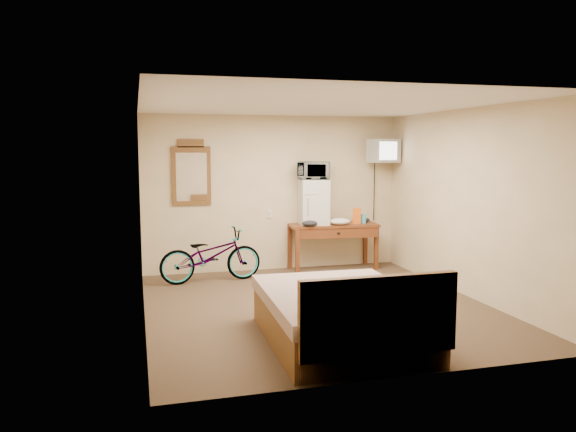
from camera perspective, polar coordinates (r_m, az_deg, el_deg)
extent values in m
plane|color=#4C3B26|center=(7.15, 2.96, -9.12)|extent=(4.60, 4.60, 0.00)
plane|color=silver|center=(6.90, 3.09, 11.27)|extent=(4.60, 4.60, 0.00)
cube|color=beige|center=(9.12, -1.50, 2.33)|extent=(4.20, 0.04, 2.50)
cube|color=beige|center=(4.80, 11.63, -1.87)|extent=(4.20, 0.04, 2.50)
cube|color=beige|center=(6.57, -14.65, 0.36)|extent=(0.04, 4.60, 2.50)
cube|color=beige|center=(7.83, 17.79, 1.26)|extent=(0.04, 4.60, 2.50)
cube|color=silver|center=(9.12, -1.96, 0.24)|extent=(0.08, 0.01, 0.13)
cube|color=brown|center=(9.20, 4.59, -0.91)|extent=(1.49, 0.68, 0.04)
cube|color=brown|center=(8.84, 0.95, -3.67)|extent=(0.06, 0.06, 0.71)
cube|color=brown|center=(9.30, 8.95, -3.23)|extent=(0.06, 0.06, 0.71)
cube|color=brown|center=(9.27, 0.17, -3.18)|extent=(0.06, 0.06, 0.71)
cube|color=brown|center=(9.71, 7.85, -2.79)|extent=(0.06, 0.06, 0.71)
cube|color=brown|center=(8.98, 5.12, -1.75)|extent=(1.32, 0.16, 0.16)
cube|color=black|center=(8.96, 5.16, -1.77)|extent=(0.05, 0.02, 0.03)
cube|color=silver|center=(9.07, 2.62, 1.44)|extent=(0.48, 0.46, 0.73)
cube|color=#A3A29D|center=(8.85, 3.06, 2.25)|extent=(0.45, 0.01, 0.00)
cylinder|color=#A3A29D|center=(8.82, 2.06, 1.00)|extent=(0.02, 0.02, 0.26)
imported|color=silver|center=(9.04, 2.64, 4.63)|extent=(0.60, 0.50, 0.28)
cube|color=orange|center=(9.24, 7.01, 0.02)|extent=(0.15, 0.11, 0.26)
cylinder|color=#44B5E9|center=(9.32, 7.68, -0.27)|extent=(0.08, 0.08, 0.15)
ellipsoid|color=silver|center=(9.07, 5.30, -0.56)|extent=(0.35, 0.27, 0.11)
ellipsoid|color=black|center=(8.86, 2.22, -0.75)|extent=(0.25, 0.19, 0.09)
ellipsoid|color=black|center=(9.41, 7.83, -0.42)|extent=(0.17, 0.14, 0.08)
cube|color=black|center=(9.66, 9.00, 6.02)|extent=(0.14, 0.02, 0.14)
cylinder|color=black|center=(9.62, 9.11, 6.02)|extent=(0.05, 0.30, 0.05)
cube|color=#A3A29D|center=(9.42, 9.67, 6.55)|extent=(0.53, 0.48, 0.39)
cube|color=white|center=(9.25, 10.16, 6.54)|extent=(0.36, 0.11, 0.29)
cube|color=black|center=(9.59, 9.20, 6.56)|extent=(0.27, 0.09, 0.24)
cube|color=brown|center=(8.86, -9.79, 4.05)|extent=(0.60, 0.04, 0.91)
cube|color=brown|center=(8.85, -9.85, 7.29)|extent=(0.40, 0.04, 0.13)
cube|color=white|center=(8.84, -9.77, 3.93)|extent=(0.47, 0.01, 0.75)
imported|color=black|center=(8.40, -7.85, -3.98)|extent=(1.57, 0.69, 0.80)
cube|color=brown|center=(5.86, 5.26, -10.72)|extent=(1.49, 1.95, 0.40)
cube|color=#BAA890|center=(5.79, 5.28, -8.36)|extent=(1.53, 2.00, 0.14)
cube|color=brown|center=(4.91, 9.27, -10.00)|extent=(1.44, 0.08, 0.70)
ellipsoid|color=white|center=(5.06, 4.30, -9.08)|extent=(0.57, 0.35, 0.20)
ellipsoid|color=white|center=(5.31, 11.20, -8.41)|extent=(0.57, 0.35, 0.20)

